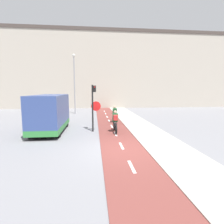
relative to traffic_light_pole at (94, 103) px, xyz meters
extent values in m
plane|color=gray|center=(1.42, -3.95, -2.02)|extent=(120.00, 120.00, 0.00)
cube|color=brown|center=(1.42, -3.95, -2.01)|extent=(2.19, 60.00, 0.02)
cube|color=white|center=(1.42, -5.95, -2.00)|extent=(0.12, 1.10, 0.00)
cube|color=white|center=(1.42, -3.45, -2.00)|extent=(0.12, 1.10, 0.00)
cube|color=white|center=(1.42, -0.95, -2.00)|extent=(0.12, 1.10, 0.00)
cube|color=white|center=(1.42, 1.55, -2.00)|extent=(0.12, 1.10, 0.00)
cube|color=white|center=(1.42, 4.05, -2.00)|extent=(0.12, 1.10, 0.00)
cube|color=white|center=(1.42, 6.55, -2.00)|extent=(0.12, 1.10, 0.00)
cube|color=white|center=(1.42, 9.05, -2.00)|extent=(0.12, 1.10, 0.00)
cube|color=white|center=(1.42, 11.55, -2.00)|extent=(0.12, 1.10, 0.00)
cube|color=#A8A399|center=(3.71, -3.95, -2.00)|extent=(2.40, 60.00, 0.05)
cube|color=#B2A899|center=(1.42, 18.44, 3.96)|extent=(60.00, 5.00, 11.96)
cube|color=#473D38|center=(1.42, 18.44, 10.19)|extent=(60.00, 5.20, 0.50)
cylinder|color=black|center=(-0.08, 0.00, -0.39)|extent=(0.11, 0.11, 3.27)
cube|color=black|center=(0.07, 0.00, 0.98)|extent=(0.20, 0.20, 0.44)
sphere|color=red|center=(0.07, -0.11, 1.09)|extent=(0.09, 0.09, 0.09)
cone|color=red|center=(0.15, 0.00, -0.22)|extent=(0.67, 0.01, 0.67)
cone|color=silver|center=(0.15, 0.00, -0.22)|extent=(0.60, 0.02, 0.60)
cylinder|color=gray|center=(-2.31, 9.64, 1.43)|extent=(0.14, 0.14, 6.91)
sphere|color=silver|center=(-2.31, 9.64, 4.99)|extent=(0.36, 0.36, 0.36)
cylinder|color=black|center=(1.46, -0.94, -1.67)|extent=(0.07, 0.69, 0.69)
cylinder|color=black|center=(1.46, 0.20, -1.67)|extent=(0.07, 0.69, 0.69)
cylinder|color=slate|center=(1.46, -0.15, -1.49)|extent=(0.04, 0.73, 0.43)
cylinder|color=slate|center=(1.46, -0.69, -1.47)|extent=(0.04, 0.38, 0.46)
cylinder|color=slate|center=(1.46, -0.33, -1.27)|extent=(0.04, 1.07, 0.07)
cylinder|color=slate|center=(1.46, -0.73, -1.68)|extent=(0.04, 0.44, 0.05)
cylinder|color=black|center=(1.46, 0.20, -1.24)|extent=(0.46, 0.03, 0.03)
cube|color=#235B33|center=(1.46, -0.46, -0.98)|extent=(0.36, 0.31, 0.59)
sphere|color=tan|center=(1.46, -0.42, -0.60)|extent=(0.22, 0.22, 0.22)
cylinder|color=#232328|center=(1.36, -0.49, -1.42)|extent=(0.04, 0.07, 0.44)
cylinder|color=#232328|center=(1.56, -0.49, -1.42)|extent=(0.04, 0.07, 0.44)
cube|color=red|center=(1.46, -0.64, -0.96)|extent=(0.28, 0.23, 0.39)
cylinder|color=black|center=(1.83, 2.52, -1.68)|extent=(0.07, 0.68, 0.68)
cylinder|color=black|center=(1.83, 3.65, -1.68)|extent=(0.07, 0.68, 0.68)
cylinder|color=maroon|center=(1.83, 3.30, -1.50)|extent=(0.04, 0.72, 0.42)
cylinder|color=maroon|center=(1.83, 2.77, -1.48)|extent=(0.04, 0.38, 0.45)
cylinder|color=maroon|center=(1.83, 3.12, -1.29)|extent=(0.04, 1.05, 0.07)
cylinder|color=maroon|center=(1.83, 2.73, -1.69)|extent=(0.04, 0.43, 0.05)
cylinder|color=black|center=(1.83, 3.65, -1.25)|extent=(0.46, 0.03, 0.03)
cube|color=#235B33|center=(1.83, 3.00, -0.99)|extent=(0.36, 0.31, 0.59)
sphere|color=tan|center=(1.83, 3.04, -0.61)|extent=(0.22, 0.22, 0.22)
cylinder|color=#232328|center=(1.73, 2.96, -1.43)|extent=(0.04, 0.07, 0.43)
cylinder|color=#232328|center=(1.93, 2.96, -1.43)|extent=(0.04, 0.07, 0.43)
cube|color=#334784|center=(-3.04, 0.26, -0.61)|extent=(1.91, 4.80, 2.34)
cube|color=#33843D|center=(-3.04, 0.26, -1.60)|extent=(1.92, 4.81, 0.36)
cube|color=black|center=(-3.04, 2.64, -0.20)|extent=(1.72, 0.04, 0.70)
cylinder|color=black|center=(-3.90, 1.82, -1.67)|extent=(0.18, 0.70, 0.70)
cylinder|color=black|center=(-2.18, 1.82, -1.67)|extent=(0.18, 0.70, 0.70)
cylinder|color=black|center=(-3.90, -1.30, -1.67)|extent=(0.18, 0.70, 0.70)
cylinder|color=black|center=(-2.18, -1.30, -1.67)|extent=(0.18, 0.70, 0.70)
camera|label=1|loc=(0.02, -12.18, 0.91)|focal=28.00mm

